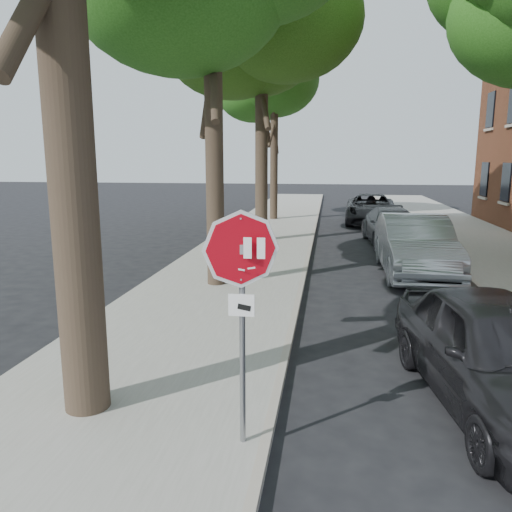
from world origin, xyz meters
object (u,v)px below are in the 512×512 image
at_px(stop_sign, 242,284).
at_px(tree_mid_b, 262,25).
at_px(car_a, 498,352).
at_px(car_b, 415,246).
at_px(tree_far, 274,78).
at_px(car_d, 371,209).
at_px(car_c, 392,227).

distance_m(stop_sign, tree_mid_b, 15.48).
height_order(stop_sign, tree_mid_b, tree_mid_b).
bearing_deg(stop_sign, car_a, 26.27).
bearing_deg(car_b, car_a, -91.78).
bearing_deg(tree_far, stop_sign, -84.54).
height_order(stop_sign, car_a, stop_sign).
xyz_separation_m(tree_mid_b, car_a, (4.85, -12.60, -7.24)).
xyz_separation_m(car_b, car_d, (-0.33, 11.31, -0.10)).
height_order(tree_far, car_c, tree_far).
bearing_deg(car_d, tree_mid_b, -123.07).
xyz_separation_m(car_a, car_b, (0.17, 7.76, 0.08)).
bearing_deg(tree_far, car_b, -65.79).
distance_m(tree_mid_b, car_a, 15.32).
distance_m(stop_sign, car_c, 14.90).
bearing_deg(car_d, car_a, -86.58).
bearing_deg(car_b, tree_mid_b, 135.51).
height_order(tree_far, car_b, tree_far).
distance_m(stop_sign, car_b, 9.93).
xyz_separation_m(tree_mid_b, tree_far, (-0.30, 6.99, -0.78)).
xyz_separation_m(car_b, car_c, (0.00, 5.17, -0.16)).
height_order(stop_sign, car_b, stop_sign).
xyz_separation_m(tree_mid_b, car_b, (5.02, -4.85, -7.16)).
xyz_separation_m(stop_sign, car_b, (3.30, 9.30, -1.11)).
xyz_separation_m(car_a, car_c, (0.17, 12.93, -0.08)).
relative_size(stop_sign, car_a, 0.59).
bearing_deg(tree_far, car_d, -6.04).
relative_size(tree_far, car_c, 2.00).
distance_m(stop_sign, car_d, 20.86).
bearing_deg(car_a, car_b, 80.80).
relative_size(tree_mid_b, car_b, 2.04).
xyz_separation_m(stop_sign, tree_mid_b, (-1.72, 14.15, 6.05)).
distance_m(tree_mid_b, car_b, 10.00).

